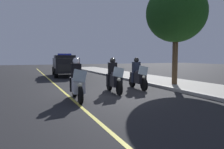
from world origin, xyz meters
TOP-DOWN VIEW (x-y plane):
  - ground_plane at (0.00, 0.00)m, footprint 80.00×80.00m
  - curb_strip at (0.00, 3.24)m, footprint 48.00×0.24m
  - sidewalk_strip at (0.00, 5.14)m, footprint 48.00×3.60m
  - lane_stripe_center at (0.00, -2.13)m, footprint 48.00×0.12m
  - police_motorcycle_lead_left at (0.88, -1.97)m, footprint 2.14×0.62m
  - police_motorcycle_lead_right at (-0.18, 0.12)m, footprint 2.14×0.62m
  - police_motorcycle_trailing at (-0.76, 1.79)m, footprint 2.14×0.62m
  - police_suv at (-10.03, -0.47)m, footprint 5.03×2.38m
  - tree_mid_block at (-0.97, 4.49)m, footprint 3.55×3.55m

SIDE VIEW (x-z plane):
  - ground_plane at x=0.00m, z-range 0.00..0.00m
  - lane_stripe_center at x=0.00m, z-range 0.00..0.01m
  - sidewalk_strip at x=0.00m, z-range 0.00..0.10m
  - curb_strip at x=0.00m, z-range 0.00..0.15m
  - police_motorcycle_lead_left at x=0.88m, z-range -0.16..1.56m
  - police_motorcycle_lead_right at x=-0.18m, z-range -0.16..1.56m
  - police_motorcycle_trailing at x=-0.76m, z-range -0.16..1.56m
  - police_suv at x=-10.03m, z-range 0.04..2.09m
  - tree_mid_block at x=-0.97m, z-range 1.34..7.30m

